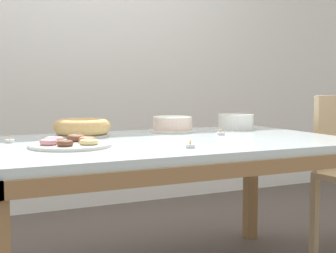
{
  "coord_description": "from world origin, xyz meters",
  "views": [
    {
      "loc": [
        -0.94,
        -2.03,
        0.99
      ],
      "look_at": [
        0.02,
        0.03,
        0.8
      ],
      "focal_mm": 50.0,
      "sensor_mm": 36.0,
      "label": 1
    }
  ],
  "objects_px": {
    "plate_stack": "(236,122)",
    "tealight_near_cakes": "(219,130)",
    "cake_golden_bundt": "(82,128)",
    "tealight_near_front": "(190,145)",
    "tealight_left_edge": "(221,133)",
    "tealight_right_edge": "(10,141)",
    "pastry_platter": "(70,143)",
    "cake_chocolate_round": "(172,125)"
  },
  "relations": [
    {
      "from": "cake_chocolate_round",
      "to": "tealight_right_edge",
      "type": "relative_size",
      "value": 6.7
    },
    {
      "from": "plate_stack",
      "to": "tealight_left_edge",
      "type": "bearing_deg",
      "value": -135.72
    },
    {
      "from": "plate_stack",
      "to": "tealight_near_cakes",
      "type": "height_order",
      "value": "plate_stack"
    },
    {
      "from": "pastry_platter",
      "to": "tealight_near_cakes",
      "type": "bearing_deg",
      "value": 18.13
    },
    {
      "from": "cake_chocolate_round",
      "to": "tealight_near_cakes",
      "type": "height_order",
      "value": "cake_chocolate_round"
    },
    {
      "from": "tealight_near_cakes",
      "to": "tealight_near_front",
      "type": "distance_m",
      "value": 0.73
    },
    {
      "from": "tealight_near_cakes",
      "to": "tealight_right_edge",
      "type": "height_order",
      "value": "same"
    },
    {
      "from": "plate_stack",
      "to": "cake_chocolate_round",
      "type": "bearing_deg",
      "value": 177.6
    },
    {
      "from": "tealight_left_edge",
      "to": "plate_stack",
      "type": "bearing_deg",
      "value": 44.28
    },
    {
      "from": "cake_chocolate_round",
      "to": "cake_golden_bundt",
      "type": "bearing_deg",
      "value": -176.97
    },
    {
      "from": "cake_golden_bundt",
      "to": "pastry_platter",
      "type": "height_order",
      "value": "cake_golden_bundt"
    },
    {
      "from": "pastry_platter",
      "to": "tealight_right_edge",
      "type": "xyz_separation_m",
      "value": [
        -0.22,
        0.25,
        -0.0
      ]
    },
    {
      "from": "pastry_platter",
      "to": "tealight_near_cakes",
      "type": "height_order",
      "value": "pastry_platter"
    },
    {
      "from": "tealight_near_front",
      "to": "tealight_left_edge",
      "type": "height_order",
      "value": "same"
    },
    {
      "from": "cake_golden_bundt",
      "to": "pastry_platter",
      "type": "relative_size",
      "value": 0.83
    },
    {
      "from": "tealight_near_cakes",
      "to": "pastry_platter",
      "type": "bearing_deg",
      "value": -161.87
    },
    {
      "from": "cake_golden_bundt",
      "to": "tealight_near_cakes",
      "type": "bearing_deg",
      "value": -5.24
    },
    {
      "from": "tealight_right_edge",
      "to": "cake_golden_bundt",
      "type": "bearing_deg",
      "value": 18.33
    },
    {
      "from": "cake_golden_bundt",
      "to": "plate_stack",
      "type": "xyz_separation_m",
      "value": [
        0.93,
        0.01,
        -0.0
      ]
    },
    {
      "from": "tealight_near_cakes",
      "to": "tealight_right_edge",
      "type": "bearing_deg",
      "value": -177.43
    },
    {
      "from": "pastry_platter",
      "to": "tealight_near_front",
      "type": "relative_size",
      "value": 8.79
    },
    {
      "from": "cake_chocolate_round",
      "to": "pastry_platter",
      "type": "height_order",
      "value": "cake_chocolate_round"
    },
    {
      "from": "cake_golden_bundt",
      "to": "pastry_platter",
      "type": "bearing_deg",
      "value": -111.91
    },
    {
      "from": "plate_stack",
      "to": "tealight_near_front",
      "type": "bearing_deg",
      "value": -135.23
    },
    {
      "from": "cake_chocolate_round",
      "to": "cake_golden_bundt",
      "type": "xyz_separation_m",
      "value": [
        -0.52,
        -0.03,
        0.0
      ]
    },
    {
      "from": "cake_golden_bundt",
      "to": "tealight_near_front",
      "type": "relative_size",
      "value": 7.25
    },
    {
      "from": "tealight_right_edge",
      "to": "cake_chocolate_round",
      "type": "bearing_deg",
      "value": 9.51
    },
    {
      "from": "pastry_platter",
      "to": "plate_stack",
      "type": "xyz_separation_m",
      "value": [
        1.08,
        0.38,
        0.03
      ]
    },
    {
      "from": "cake_golden_bundt",
      "to": "tealight_near_front",
      "type": "height_order",
      "value": "cake_golden_bundt"
    },
    {
      "from": "plate_stack",
      "to": "tealight_near_cakes",
      "type": "distance_m",
      "value": 0.19
    },
    {
      "from": "tealight_right_edge",
      "to": "tealight_near_cakes",
      "type": "bearing_deg",
      "value": 2.57
    },
    {
      "from": "cake_chocolate_round",
      "to": "cake_golden_bundt",
      "type": "height_order",
      "value": "cake_golden_bundt"
    },
    {
      "from": "cake_chocolate_round",
      "to": "tealight_near_cakes",
      "type": "xyz_separation_m",
      "value": [
        0.24,
        -0.1,
        -0.03
      ]
    },
    {
      "from": "tealight_near_front",
      "to": "cake_golden_bundt",
      "type": "bearing_deg",
      "value": 115.32
    },
    {
      "from": "plate_stack",
      "to": "tealight_right_edge",
      "type": "height_order",
      "value": "plate_stack"
    },
    {
      "from": "plate_stack",
      "to": "tealight_right_edge",
      "type": "bearing_deg",
      "value": -174.21
    },
    {
      "from": "tealight_near_front",
      "to": "tealight_right_edge",
      "type": "xyz_separation_m",
      "value": [
        -0.66,
        0.5,
        0.0
      ]
    },
    {
      "from": "cake_golden_bundt",
      "to": "tealight_left_edge",
      "type": "relative_size",
      "value": 7.25
    },
    {
      "from": "cake_golden_bundt",
      "to": "tealight_near_cakes",
      "type": "distance_m",
      "value": 0.77
    },
    {
      "from": "tealight_near_front",
      "to": "plate_stack",
      "type": "bearing_deg",
      "value": 44.77
    },
    {
      "from": "tealight_near_cakes",
      "to": "tealight_near_front",
      "type": "relative_size",
      "value": 1.0
    },
    {
      "from": "tealight_near_front",
      "to": "tealight_right_edge",
      "type": "distance_m",
      "value": 0.83
    }
  ]
}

